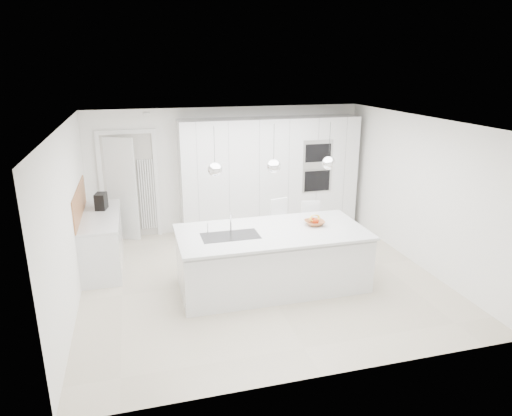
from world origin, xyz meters
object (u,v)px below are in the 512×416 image
object	(u,v)px
fruit_bowl	(315,223)
bar_stool_left	(281,230)
island_base	(273,261)
espresso_machine	(101,201)
bar_stool_right	(312,231)

from	to	relation	value
fruit_bowl	bar_stool_left	size ratio (longest dim) A/B	0.29
island_base	fruit_bowl	xyz separation A→B (m)	(0.72, 0.12, 0.51)
island_base	espresso_machine	distance (m)	3.19
espresso_machine	bar_stool_right	world-z (taller)	espresso_machine
espresso_machine	bar_stool_left	xyz separation A→B (m)	(2.99, -0.85, -0.51)
fruit_bowl	espresso_machine	bearing A→B (deg)	152.00
bar_stool_right	bar_stool_left	bearing A→B (deg)	179.68
island_base	fruit_bowl	distance (m)	0.89
espresso_machine	bar_stool_left	size ratio (longest dim) A/B	0.27
fruit_bowl	bar_stool_right	distance (m)	0.92
bar_stool_left	bar_stool_right	size ratio (longest dim) A/B	1.05
espresso_machine	island_base	bearing A→B (deg)	-24.59
island_base	espresso_machine	size ratio (longest dim) A/B	9.94
espresso_machine	bar_stool_left	bearing A→B (deg)	-4.33
bar_stool_left	bar_stool_right	bearing A→B (deg)	-25.90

